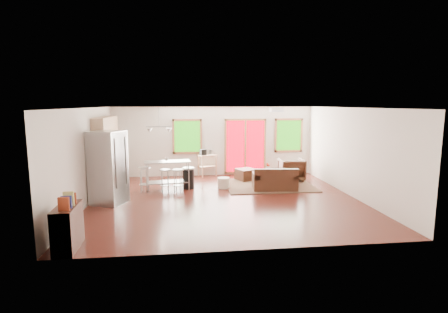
{
  "coord_description": "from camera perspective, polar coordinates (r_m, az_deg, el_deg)",
  "views": [
    {
      "loc": [
        -1.19,
        -9.59,
        2.71
      ],
      "look_at": [
        0.0,
        0.3,
        1.2
      ],
      "focal_mm": 28.0,
      "sensor_mm": 36.0,
      "label": 1
    }
  ],
  "objects": [
    {
      "name": "island",
      "position": [
        11.23,
        -9.23,
        -2.19
      ],
      "size": [
        1.49,
        0.74,
        0.91
      ],
      "rotation": [
        0.0,
        0.0,
        0.11
      ],
      "color": "#B7BABC",
      "rests_on": "floor"
    },
    {
      "name": "bar_stool_c",
      "position": [
        10.81,
        -7.52,
        -3.04
      ],
      "size": [
        0.43,
        0.43,
        0.72
      ],
      "rotation": [
        0.0,
        0.0,
        -0.3
      ],
      "color": "#B7BABC",
      "rests_on": "floor"
    },
    {
      "name": "window_right",
      "position": [
        13.73,
        10.51,
        3.42
      ],
      "size": [
        1.1,
        0.05,
        1.3
      ],
      "color": "#17520A",
      "rests_on": "back_wall"
    },
    {
      "name": "bar_stool_a",
      "position": [
        11.03,
        -12.89,
        -2.72
      ],
      "size": [
        0.39,
        0.39,
        0.79
      ],
      "rotation": [
        0.0,
        0.0,
        -0.04
      ],
      "color": "#B7BABC",
      "rests_on": "floor"
    },
    {
      "name": "armchair",
      "position": [
        12.61,
        10.94,
        -1.95
      ],
      "size": [
        0.87,
        0.82,
        0.86
      ],
      "primitive_type": "imported",
      "rotation": [
        0.0,
        0.0,
        3.09
      ],
      "color": "black",
      "rests_on": "floor"
    },
    {
      "name": "cup",
      "position": [
        11.04,
        -9.38,
        -0.33
      ],
      "size": [
        0.15,
        0.14,
        0.13
      ],
      "primitive_type": "imported",
      "rotation": [
        0.0,
        0.0,
        0.34
      ],
      "color": "silver",
      "rests_on": "island"
    },
    {
      "name": "pouf",
      "position": [
        11.34,
        -0.06,
        -4.33
      ],
      "size": [
        0.39,
        0.39,
        0.34
      ],
      "primitive_type": "cylinder",
      "rotation": [
        0.0,
        0.0,
        0.01
      ],
      "color": "beige",
      "rests_on": "floor"
    },
    {
      "name": "floor",
      "position": [
        10.04,
        0.21,
        -7.1
      ],
      "size": [
        7.5,
        7.0,
        0.02
      ],
      "primitive_type": "cube",
      "color": "#35110D",
      "rests_on": "ground"
    },
    {
      "name": "pendant_light",
      "position": [
        11.14,
        -10.53,
        4.29
      ],
      "size": [
        0.8,
        0.18,
        0.79
      ],
      "color": "gray",
      "rests_on": "ceiling"
    },
    {
      "name": "bar_stool_b",
      "position": [
        10.91,
        -9.63,
        -3.03
      ],
      "size": [
        0.37,
        0.37,
        0.71
      ],
      "rotation": [
        0.0,
        0.0,
        0.11
      ],
      "color": "#B7BABC",
      "rests_on": "floor"
    },
    {
      "name": "front_wall",
      "position": [
        6.36,
        4.13,
        -4.22
      ],
      "size": [
        7.5,
        0.02,
        2.6
      ],
      "primitive_type": "cube",
      "color": "beige",
      "rests_on": "ground"
    },
    {
      "name": "ceiling",
      "position": [
        9.67,
        0.22,
        8.03
      ],
      "size": [
        7.5,
        7.0,
        0.02
      ],
      "primitive_type": "cube",
      "color": "silver",
      "rests_on": "ground"
    },
    {
      "name": "kitchen_cart",
      "position": [
        13.12,
        -2.84,
        -0.19
      ],
      "size": [
        0.79,
        0.66,
        1.03
      ],
      "rotation": [
        0.0,
        0.0,
        0.4
      ],
      "color": "tan",
      "rests_on": "floor"
    },
    {
      "name": "back_wall",
      "position": [
        13.23,
        -1.67,
        2.5
      ],
      "size": [
        7.5,
        0.02,
        2.6
      ],
      "primitive_type": "cube",
      "color": "beige",
      "rests_on": "ground"
    },
    {
      "name": "refrigerator",
      "position": [
        9.96,
        -18.34,
        -1.73
      ],
      "size": [
        1.04,
        1.03,
        1.99
      ],
      "rotation": [
        0.0,
        0.0,
        -0.41
      ],
      "color": "#B7BABC",
      "rests_on": "floor"
    },
    {
      "name": "cabinets",
      "position": [
        11.66,
        -18.14,
        -0.61
      ],
      "size": [
        0.64,
        2.24,
        2.3
      ],
      "color": "tan",
      "rests_on": "floor"
    },
    {
      "name": "vase",
      "position": [
        11.78,
        7.21,
        -2.13
      ],
      "size": [
        0.26,
        0.26,
        0.35
      ],
      "rotation": [
        0.0,
        0.0,
        0.32
      ],
      "color": "silver",
      "rests_on": "coffee_table"
    },
    {
      "name": "french_doors",
      "position": [
        13.37,
        3.49,
        1.68
      ],
      "size": [
        1.6,
        0.05,
        2.1
      ],
      "color": "#A9000F",
      "rests_on": "back_wall"
    },
    {
      "name": "ceiling_flush",
      "position": [
        10.57,
        8.52,
        7.55
      ],
      "size": [
        0.35,
        0.35,
        0.12
      ],
      "primitive_type": "cube",
      "color": "white",
      "rests_on": "ceiling"
    },
    {
      "name": "right_wall",
      "position": [
        10.89,
        20.26,
        0.64
      ],
      "size": [
        0.02,
        7.0,
        2.6
      ],
      "primitive_type": "cube",
      "color": "beige",
      "rests_on": "ground"
    },
    {
      "name": "ottoman",
      "position": [
        12.49,
        3.6,
        -2.97
      ],
      "size": [
        0.81,
        0.81,
        0.41
      ],
      "primitive_type": "cube",
      "rotation": [
        0.0,
        0.0,
        0.41
      ],
      "color": "black",
      "rests_on": "floor"
    },
    {
      "name": "trash_can",
      "position": [
        11.3,
        -5.82,
        -3.49
      ],
      "size": [
        0.48,
        0.48,
        0.69
      ],
      "rotation": [
        0.0,
        0.0,
        0.35
      ],
      "color": "black",
      "rests_on": "floor"
    },
    {
      "name": "book",
      "position": [
        11.86,
        10.04,
        -2.09
      ],
      "size": [
        0.2,
        0.04,
        0.27
      ],
      "primitive_type": "imported",
      "rotation": [
        0.0,
        0.0,
        -0.06
      ],
      "color": "maroon",
      "rests_on": "coffee_table"
    },
    {
      "name": "coffee_table",
      "position": [
        12.08,
        8.42,
        -2.83
      ],
      "size": [
        1.03,
        0.69,
        0.39
      ],
      "rotation": [
        0.0,
        0.0,
        0.13
      ],
      "color": "#351B13",
      "rests_on": "floor"
    },
    {
      "name": "loveseat",
      "position": [
        11.18,
        8.27,
        -3.98
      ],
      "size": [
        1.44,
        0.91,
        0.73
      ],
      "rotation": [
        0.0,
        0.0,
        -0.1
      ],
      "color": "black",
      "rests_on": "floor"
    },
    {
      "name": "rug",
      "position": [
        11.81,
        7.33,
        -4.65
      ],
      "size": [
        2.88,
        2.23,
        0.03
      ],
      "primitive_type": "cube",
      "rotation": [
        0.0,
        0.0,
        -0.01
      ],
      "color": "#425134",
      "rests_on": "floor"
    },
    {
      "name": "left_wall",
      "position": [
        10.03,
        -21.63,
        -0.08
      ],
      "size": [
        0.02,
        7.0,
        2.6
      ],
      "primitive_type": "cube",
      "color": "beige",
      "rests_on": "ground"
    },
    {
      "name": "bookshelf",
      "position": [
        7.26,
        -24.17,
        -10.43
      ],
      "size": [
        0.4,
        0.95,
        1.1
      ],
      "rotation": [
        0.0,
        0.0,
        0.04
      ],
      "color": "#351B13",
      "rests_on": "floor"
    },
    {
      "name": "window_left",
      "position": [
        13.11,
        -6.02,
        3.27
      ],
      "size": [
        1.1,
        0.05,
        1.3
      ],
      "color": "#17520A",
      "rests_on": "back_wall"
    }
  ]
}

